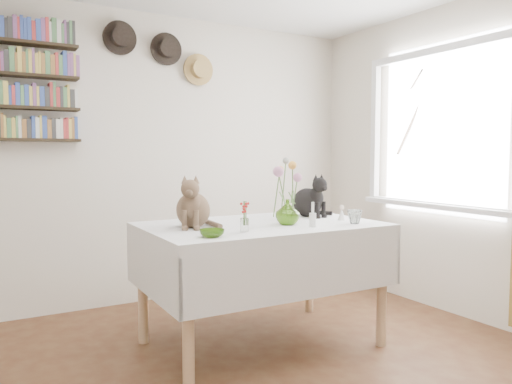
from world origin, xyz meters
TOP-DOWN VIEW (x-y plane):
  - room at (0.00, 0.00)m, footprint 4.08×4.58m
  - window at (1.97, 0.80)m, footprint 0.12×1.52m
  - dining_table at (0.31, 0.86)m, footprint 1.56×1.01m
  - tabby_cat at (-0.15, 0.93)m, footprint 0.34×0.36m
  - black_cat at (0.81, 1.02)m, footprint 0.27×0.31m
  - flower_vase at (0.43, 0.73)m, footprint 0.21×0.21m
  - green_bowl at (-0.21, 0.52)m, footprint 0.15×0.15m
  - drinking_glass at (0.85, 0.54)m, footprint 0.11×0.11m
  - candlestick at (0.52, 0.56)m, footprint 0.04×0.04m
  - berry_jar at (0.04, 0.60)m, footprint 0.05×0.05m
  - porcelain_figurine at (0.89, 0.72)m, footprint 0.06×0.06m
  - flower_bouquet at (0.43, 0.74)m, footprint 0.17×0.12m
  - bookshelf_unit at (-1.10, 2.16)m, footprint 1.00×0.16m
  - wall_hats at (0.12, 2.19)m, footprint 0.98×0.09m

SIDE VIEW (x-z plane):
  - dining_table at x=0.31m, z-range 0.21..1.04m
  - green_bowl at x=-0.21m, z-range 0.83..0.87m
  - drinking_glass at x=0.85m, z-range 0.83..0.92m
  - porcelain_figurine at x=0.89m, z-range 0.82..0.93m
  - candlestick at x=0.52m, z-range 0.80..0.96m
  - flower_vase at x=0.43m, z-range 0.83..1.00m
  - berry_jar at x=0.04m, z-range 0.82..1.02m
  - black_cat at x=0.81m, z-range 0.83..1.15m
  - tabby_cat at x=-0.15m, z-range 0.83..1.17m
  - flower_bouquet at x=0.43m, z-range 0.97..1.37m
  - room at x=0.00m, z-range -0.04..2.54m
  - window at x=1.97m, z-range 0.74..2.06m
  - bookshelf_unit at x=-1.10m, z-range 1.39..2.30m
  - wall_hats at x=0.12m, z-range 1.93..2.41m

